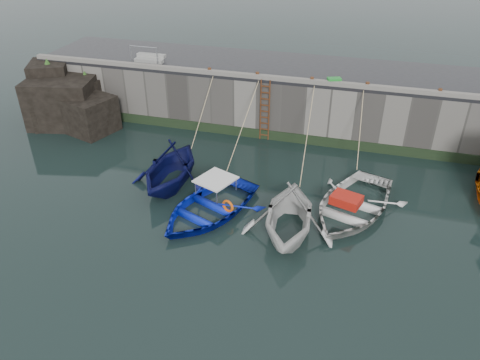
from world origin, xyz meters
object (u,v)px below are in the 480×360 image
(boat_near_white, at_px, (172,184))
(bollard_c, at_px, (312,80))
(boat_near_blacktrim, at_px, (288,232))
(bollard_b, at_px, (257,75))
(boat_near_blue, at_px, (209,212))
(ladder, at_px, (265,111))
(fish_crate, at_px, (334,81))
(boat_near_navy, at_px, (351,210))
(bollard_a, at_px, (209,71))
(bollard_d, at_px, (367,85))
(bollard_e, at_px, (440,92))

(boat_near_white, bearing_deg, bollard_c, 49.56)
(boat_near_blacktrim, relative_size, bollard_c, 15.56)
(bollard_b, bearing_deg, boat_near_blue, -91.02)
(ladder, height_order, fish_crate, fish_crate)
(boat_near_white, relative_size, boat_near_navy, 0.84)
(boat_near_blue, distance_m, bollard_b, 8.07)
(boat_near_white, distance_m, bollard_a, 6.64)
(boat_near_blue, xyz_separation_m, bollard_b, (0.13, 7.37, 3.30))
(boat_near_white, xyz_separation_m, bollard_a, (-0.10, 5.76, 3.30))
(boat_near_blacktrim, bearing_deg, fish_crate, 81.13)
(bollard_c, distance_m, bollard_d, 2.60)
(boat_near_white, height_order, bollard_b, bollard_b)
(fish_crate, bearing_deg, boat_near_blue, -138.02)
(fish_crate, relative_size, bollard_a, 2.28)
(boat_near_white, xyz_separation_m, boat_near_blacktrim, (5.58, -2.01, 0.00))
(boat_near_blue, height_order, fish_crate, fish_crate)
(boat_near_blacktrim, xyz_separation_m, fish_crate, (0.57, 7.89, 3.31))
(fish_crate, bearing_deg, boat_near_white, -156.89)
(boat_near_white, relative_size, bollard_b, 15.65)
(boat_near_blacktrim, xyz_separation_m, bollard_b, (-3.18, 7.78, 3.30))
(ladder, distance_m, boat_near_blacktrim, 8.07)
(bollard_b, xyz_separation_m, bollard_d, (5.30, 0.00, 0.00))
(boat_near_blue, xyz_separation_m, bollard_a, (-2.37, 7.37, 3.30))
(bollard_b, bearing_deg, bollard_d, 0.00)
(bollard_d, bearing_deg, bollard_a, 180.00)
(boat_near_white, distance_m, fish_crate, 9.13)
(bollard_b, height_order, bollard_c, same)
(boat_near_blue, xyz_separation_m, fish_crate, (3.88, 7.48, 3.31))
(boat_near_blacktrim, distance_m, bollard_d, 8.71)
(boat_near_blue, relative_size, bollard_c, 17.61)
(bollard_a, xyz_separation_m, bollard_c, (5.20, 0.00, 0.00))
(boat_near_blue, distance_m, boat_near_blacktrim, 3.34)
(boat_near_blacktrim, height_order, boat_near_navy, boat_near_blacktrim)
(ladder, xyz_separation_m, bollard_c, (2.20, 0.34, 1.71))
(fish_crate, bearing_deg, boat_near_blacktrim, -114.74)
(bollard_a, bearing_deg, bollard_d, 0.00)
(bollard_c, height_order, bollard_e, same)
(bollard_c, height_order, bollard_d, same)
(ladder, distance_m, fish_crate, 3.70)
(boat_near_navy, bearing_deg, boat_near_white, -161.61)
(ladder, xyz_separation_m, boat_near_navy, (4.88, -5.33, -1.59))
(fish_crate, height_order, bollard_c, fish_crate)
(boat_near_blue, xyz_separation_m, boat_near_navy, (5.51, 1.70, 0.00))
(bollard_b, bearing_deg, bollard_e, 0.00)
(ladder, xyz_separation_m, bollard_b, (-0.50, 0.34, 1.71))
(boat_near_blacktrim, bearing_deg, boat_near_navy, 38.97)
(boat_near_blacktrim, height_order, bollard_d, bollard_d)
(boat_near_white, height_order, boat_near_blue, boat_near_white)
(bollard_d, bearing_deg, fish_crate, 175.69)
(boat_near_blacktrim, distance_m, boat_near_navy, 3.05)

